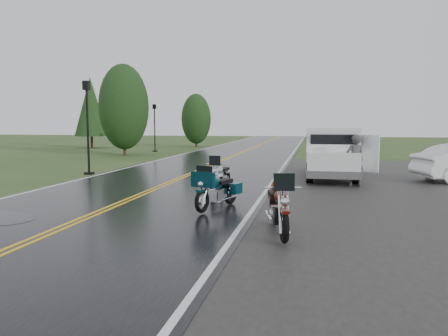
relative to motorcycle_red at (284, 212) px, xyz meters
name	(u,v)px	position (x,y,z in m)	size (l,w,h in m)	color
ground	(103,212)	(-4.84, 2.24, -0.65)	(120.00, 120.00, 0.00)	#2D471E
road	(201,170)	(-4.84, 12.24, -0.63)	(8.00, 100.00, 0.04)	black
motorcycle_red	(284,212)	(0.00, 0.00, 0.00)	(0.80, 2.20, 1.30)	#4F0E09
motorcycle_teal	(202,192)	(-2.20, 2.34, -0.05)	(0.73, 2.02, 1.19)	#042935
motorcycle_silver	(214,177)	(-2.54, 5.14, -0.05)	(0.74, 2.03, 1.20)	#93949A
van_white	(310,155)	(0.37, 8.67, 0.43)	(2.07, 5.52, 2.17)	white
person_at_van	(355,161)	(1.95, 8.08, 0.28)	(0.68, 0.44, 1.86)	#47464B
lamp_post_near_left	(88,127)	(-9.30, 9.61, 1.43)	(0.36, 0.36, 4.16)	black
lamp_post_far_left	(155,128)	(-11.74, 24.28, 1.21)	(0.32, 0.32, 3.73)	black
tree_left_mid	(124,116)	(-12.60, 20.60, 2.06)	(3.47, 3.47, 5.42)	#1E3D19
tree_left_far	(196,124)	(-10.24, 31.06, 1.45)	(2.72, 2.72, 4.19)	#1E3D19
pine_left_far	(91,114)	(-18.98, 27.69, 2.39)	(2.92, 2.92, 6.09)	#1E3D19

